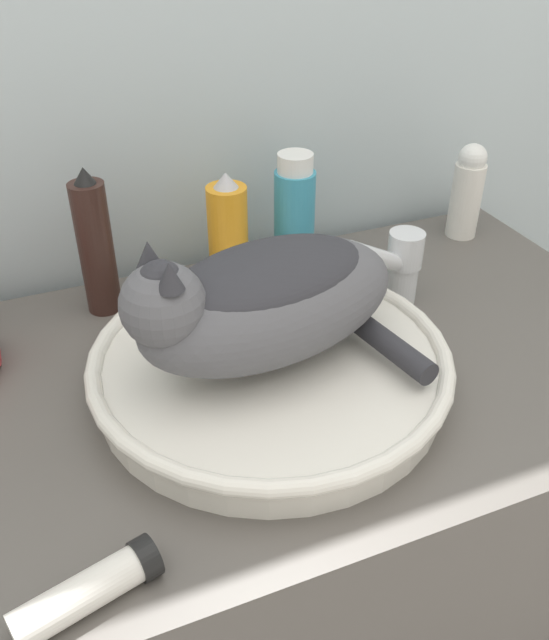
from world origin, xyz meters
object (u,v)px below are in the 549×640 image
at_px(faucet, 397,263).
at_px(mouthwash_bottle, 294,216).
at_px(hairspray_can_black, 96,246).
at_px(spray_bottle_trigger, 228,234).
at_px(cat, 262,298).
at_px(deodorant_stick, 467,191).
at_px(cream_tube, 89,590).

height_order(faucet, mouthwash_bottle, mouthwash_bottle).
bearing_deg(hairspray_can_black, spray_bottle_trigger, 0.00).
bearing_deg(hairspray_can_black, cat, -60.29).
relative_size(spray_bottle_trigger, deodorant_stick, 1.10).
bearing_deg(hairspray_can_black, faucet, -21.24).
height_order(cat, deodorant_stick, cat).
bearing_deg(cat, spray_bottle_trigger, -109.87).
bearing_deg(cream_tube, faucet, 32.97).
height_order(faucet, hairspray_can_black, hairspray_can_black).
distance_m(mouthwash_bottle, cream_tube, 0.61).
height_order(cat, cream_tube, cat).
relative_size(spray_bottle_trigger, cream_tube, 1.31).
bearing_deg(cream_tube, deodorant_stick, 33.33).
bearing_deg(mouthwash_bottle, cream_tube, -130.30).
relative_size(mouthwash_bottle, spray_bottle_trigger, 1.07).
distance_m(deodorant_stick, cream_tube, 0.85).
xyz_separation_m(cat, hairspray_can_black, (-0.14, 0.25, -0.03)).
bearing_deg(mouthwash_bottle, cat, -120.83).
relative_size(faucet, spray_bottle_trigger, 0.88).
bearing_deg(faucet, hairspray_can_black, -44.56).
bearing_deg(deodorant_stick, cat, -151.42).
bearing_deg(spray_bottle_trigger, faucet, -37.32).
bearing_deg(deodorant_stick, spray_bottle_trigger, 180.00).
xyz_separation_m(mouthwash_bottle, cream_tube, (-0.39, -0.47, -0.07)).
relative_size(mouthwash_bottle, deodorant_stick, 1.17).
height_order(hairspray_can_black, cream_tube, hairspray_can_black).
distance_m(spray_bottle_trigger, cream_tube, 0.55).
bearing_deg(spray_bottle_trigger, cat, -100.12).
height_order(cat, spray_bottle_trigger, cat).
xyz_separation_m(faucet, spray_bottle_trigger, (-0.20, 0.15, 0.01)).
bearing_deg(deodorant_stick, mouthwash_bottle, 180.00).
distance_m(cat, faucet, 0.27).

